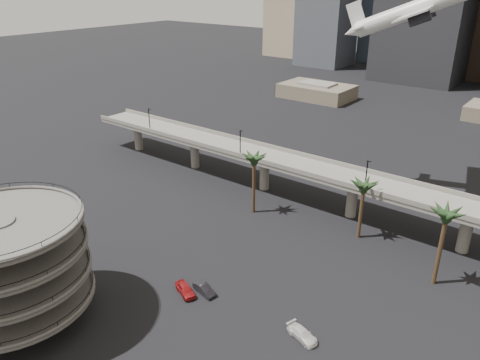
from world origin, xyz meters
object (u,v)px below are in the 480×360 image
Objects in this scene: parking_ramp at (7,262)px; car_a at (185,289)px; car_c at (302,334)px; overpass at (306,171)px; airborne_jet at (422,8)px; car_b at (204,289)px.

car_a is at bearing 51.81° from parking_ramp.
overpass is at bearing 46.20° from car_c.
parking_ramp is 4.50× the size of car_c.
parking_ramp is at bearing -122.35° from airborne_jet.
car_c is at bearing -59.74° from overpass.
parking_ramp is at bearing 138.22° from car_c.
overpass reaches higher than car_b.
car_b is (17.22, 21.08, -9.11)m from parking_ramp.
overpass is 29.44× the size of car_b.
car_c is (21.65, -37.11, -6.62)m from overpass.
car_b is 0.90× the size of car_c.
parking_ramp is 25.91m from car_a.
car_a is at bearing 143.73° from car_b.
overpass is at bearing 25.80° from car_a.
airborne_jet reaches higher than parking_ramp.
car_a is 2.97m from car_b.
overpass is 39.33m from airborne_jet.
airborne_jet reaches higher than car_b.
parking_ramp is at bearing 152.42° from car_b.
parking_ramp is 5.03× the size of car_b.
airborne_jet is at bearing 1.10° from car_b.
airborne_jet is 69.62m from car_a.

